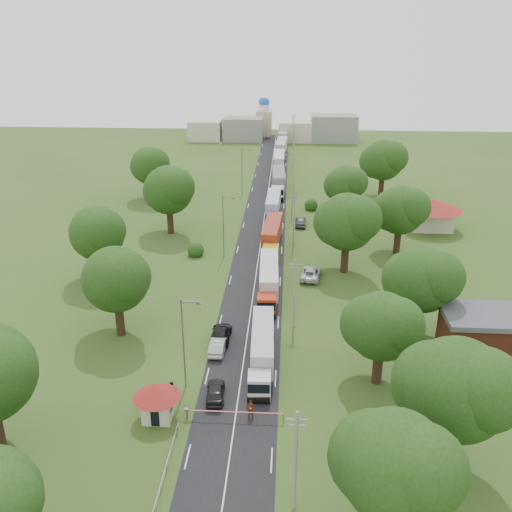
# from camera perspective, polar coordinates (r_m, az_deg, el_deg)

# --- Properties ---
(ground) EXTENTS (260.00, 260.00, 0.00)m
(ground) POSITION_cam_1_polar(r_m,az_deg,el_deg) (76.47, -0.36, -4.40)
(ground) COLOR #334F1A
(ground) RESTS_ON ground
(road) EXTENTS (8.00, 200.00, 0.04)m
(road) POSITION_cam_1_polar(r_m,az_deg,el_deg) (94.71, 0.43, 1.06)
(road) COLOR black
(road) RESTS_ON ground
(boom_barrier) EXTENTS (9.22, 0.35, 1.18)m
(boom_barrier) POSITION_cam_1_polar(r_m,az_deg,el_deg) (54.96, -3.60, -15.33)
(boom_barrier) COLOR slate
(boom_barrier) RESTS_ON ground
(guard_booth) EXTENTS (4.40, 4.40, 3.45)m
(guard_booth) POSITION_cam_1_polar(r_m,az_deg,el_deg) (55.14, -9.85, -13.88)
(guard_booth) COLOR beige
(guard_booth) RESTS_ON ground
(guard_rail) EXTENTS (0.10, 17.00, 1.70)m
(guard_rail) POSITION_cam_1_polar(r_m,az_deg,el_deg) (48.75, -9.70, -23.04)
(guard_rail) COLOR slate
(guard_rail) RESTS_ON ground
(info_sign) EXTENTS (0.12, 3.10, 4.10)m
(info_sign) POSITION_cam_1_polar(r_m,az_deg,el_deg) (107.79, 3.63, 5.39)
(info_sign) COLOR slate
(info_sign) RESTS_ON ground
(pole_0) EXTENTS (1.60, 0.24, 9.00)m
(pole_0) POSITION_cam_1_polar(r_m,az_deg,el_deg) (44.55, 3.99, -19.66)
(pole_0) COLOR gray
(pole_0) RESTS_ON ground
(pole_1) EXTENTS (1.60, 0.24, 9.00)m
(pole_1) POSITION_cam_1_polar(r_m,az_deg,el_deg) (67.98, 3.88, -3.65)
(pole_1) COLOR gray
(pole_1) RESTS_ON ground
(pole_2) EXTENTS (1.60, 0.24, 9.00)m
(pole_2) POSITION_cam_1_polar(r_m,az_deg,el_deg) (93.95, 3.83, 3.87)
(pole_2) COLOR gray
(pole_2) RESTS_ON ground
(pole_3) EXTENTS (1.60, 0.24, 9.00)m
(pole_3) POSITION_cam_1_polar(r_m,az_deg,el_deg) (120.83, 3.80, 8.09)
(pole_3) COLOR gray
(pole_3) RESTS_ON ground
(pole_4) EXTENTS (1.60, 0.24, 9.00)m
(pole_4) POSITION_cam_1_polar(r_m,az_deg,el_deg) (148.12, 3.78, 10.76)
(pole_4) COLOR gray
(pole_4) RESTS_ON ground
(pole_5) EXTENTS (1.60, 0.24, 9.00)m
(pole_5) POSITION_cam_1_polar(r_m,az_deg,el_deg) (175.64, 3.77, 12.60)
(pole_5) COLOR gray
(pole_5) RESTS_ON ground
(lamp_0) EXTENTS (2.03, 0.22, 10.00)m
(lamp_0) POSITION_cam_1_polar(r_m,az_deg,el_deg) (57.00, -7.14, -8.30)
(lamp_0) COLOR slate
(lamp_0) RESTS_ON ground
(lamp_1) EXTENTS (2.03, 0.22, 10.00)m
(lamp_1) POSITION_cam_1_polar(r_m,az_deg,el_deg) (88.54, -3.19, 3.30)
(lamp_1) COLOR slate
(lamp_1) RESTS_ON ground
(lamp_2) EXTENTS (2.03, 0.22, 10.00)m
(lamp_2) POSITION_cam_1_polar(r_m,az_deg,el_deg) (121.99, -1.35, 8.69)
(lamp_2) COLOR slate
(lamp_2) RESTS_ON ground
(tree_0) EXTENTS (8.80, 8.80, 11.07)m
(tree_0) POSITION_cam_1_polar(r_m,az_deg,el_deg) (41.40, 13.69, -19.58)
(tree_0) COLOR #382616
(tree_0) RESTS_ON ground
(tree_1) EXTENTS (9.60, 9.60, 12.05)m
(tree_1) POSITION_cam_1_polar(r_m,az_deg,el_deg) (48.52, 19.34, -12.35)
(tree_1) COLOR #382616
(tree_1) RESTS_ON ground
(tree_2) EXTENTS (8.00, 8.00, 10.10)m
(tree_2) POSITION_cam_1_polar(r_m,az_deg,el_deg) (58.23, 12.40, -6.79)
(tree_2) COLOR #382616
(tree_2) RESTS_ON ground
(tree_3) EXTENTS (8.80, 8.80, 11.07)m
(tree_3) POSITION_cam_1_polar(r_m,az_deg,el_deg) (67.91, 16.26, -2.22)
(tree_3) COLOR #382616
(tree_3) RESTS_ON ground
(tree_4) EXTENTS (9.60, 9.60, 12.05)m
(tree_4) POSITION_cam_1_polar(r_m,az_deg,el_deg) (83.10, 9.08, 3.43)
(tree_4) COLOR #382616
(tree_4) RESTS_ON ground
(tree_5) EXTENTS (8.80, 8.80, 11.07)m
(tree_5) POSITION_cam_1_polar(r_m,az_deg,el_deg) (92.12, 14.21, 4.50)
(tree_5) COLOR #382616
(tree_5) RESTS_ON ground
(tree_6) EXTENTS (8.00, 8.00, 10.10)m
(tree_6) POSITION_cam_1_polar(r_m,az_deg,el_deg) (107.44, 8.94, 7.10)
(tree_6) COLOR #382616
(tree_6) RESTS_ON ground
(tree_7) EXTENTS (9.60, 9.60, 12.05)m
(tree_7) POSITION_cam_1_polar(r_m,az_deg,el_deg) (122.77, 12.61, 9.35)
(tree_7) COLOR #382616
(tree_7) RESTS_ON ground
(tree_10) EXTENTS (8.80, 8.80, 11.07)m
(tree_10) POSITION_cam_1_polar(r_m,az_deg,el_deg) (67.22, -13.83, -2.21)
(tree_10) COLOR #382616
(tree_10) RESTS_ON ground
(tree_11) EXTENTS (8.80, 8.80, 11.07)m
(tree_11) POSITION_cam_1_polar(r_m,az_deg,el_deg) (82.55, -15.58, 2.28)
(tree_11) COLOR #382616
(tree_11) RESTS_ON ground
(tree_12) EXTENTS (9.60, 9.60, 12.05)m
(tree_12) POSITION_cam_1_polar(r_m,az_deg,el_deg) (99.14, -8.74, 6.57)
(tree_12) COLOR #382616
(tree_12) RESTS_ON ground
(tree_13) EXTENTS (8.80, 8.80, 11.07)m
(tree_13) POSITION_cam_1_polar(r_m,az_deg,el_deg) (119.93, -10.58, 8.90)
(tree_13) COLOR #382616
(tree_13) RESTS_ON ground
(house_brick) EXTENTS (8.60, 6.60, 5.20)m
(house_brick) POSITION_cam_1_polar(r_m,az_deg,el_deg) (67.98, 21.54, -7.25)
(house_brick) COLOR maroon
(house_brick) RESTS_ON ground
(house_cream) EXTENTS (10.08, 10.08, 5.80)m
(house_cream) POSITION_cam_1_polar(r_m,az_deg,el_deg) (105.93, 17.21, 4.46)
(house_cream) COLOR beige
(house_cream) RESTS_ON ground
(distant_town) EXTENTS (52.00, 8.00, 8.00)m
(distant_town) POSITION_cam_1_polar(r_m,az_deg,el_deg) (180.81, 2.19, 12.53)
(distant_town) COLOR gray
(distant_town) RESTS_ON ground
(church) EXTENTS (5.00, 5.00, 12.30)m
(church) POSITION_cam_1_polar(r_m,az_deg,el_deg) (188.54, 0.80, 13.54)
(church) COLOR beige
(church) RESTS_ON ground
(truck_0) EXTENTS (2.70, 13.64, 3.77)m
(truck_0) POSITION_cam_1_polar(r_m,az_deg,el_deg) (61.91, 0.63, -9.24)
(truck_0) COLOR silver
(truck_0) RESTS_ON ground
(truck_1) EXTENTS (2.84, 14.36, 3.97)m
(truck_1) POSITION_cam_1_polar(r_m,az_deg,el_deg) (77.12, 1.28, -2.42)
(truck_1) COLOR #B32C14
(truck_1) RESTS_ON ground
(truck_2) EXTENTS (3.21, 14.67, 4.05)m
(truck_2) POSITION_cam_1_polar(r_m,az_deg,el_deg) (92.93, 1.61, 2.04)
(truck_2) COLOR gold
(truck_2) RESTS_ON ground
(truck_3) EXTENTS (2.67, 13.89, 3.84)m
(truck_3) POSITION_cam_1_polar(r_m,az_deg,el_deg) (108.40, 1.72, 4.99)
(truck_3) COLOR #1D2EAF
(truck_3) RESTS_ON ground
(truck_4) EXTENTS (3.21, 15.50, 4.29)m
(truck_4) POSITION_cam_1_polar(r_m,az_deg,el_deg) (125.00, 2.26, 7.47)
(truck_4) COLOR silver
(truck_4) RESTS_ON ground
(truck_5) EXTENTS (2.69, 14.89, 4.13)m
(truck_5) POSITION_cam_1_polar(r_m,az_deg,el_deg) (142.95, 2.31, 9.34)
(truck_5) COLOR maroon
(truck_5) RESTS_ON ground
(truck_6) EXTENTS (3.25, 15.34, 4.24)m
(truck_6) POSITION_cam_1_polar(r_m,az_deg,el_deg) (159.08, 2.53, 10.71)
(truck_6) COLOR #296E3B
(truck_6) RESTS_ON ground
(truck_7) EXTENTS (2.70, 14.45, 4.00)m
(truck_7) POSITION_cam_1_polar(r_m,az_deg,el_deg) (175.83, 2.70, 11.79)
(truck_7) COLOR silver
(truck_7) RESTS_ON ground
(car_lane_front) EXTENTS (2.08, 4.52, 1.50)m
(car_lane_front) POSITION_cam_1_polar(r_m,az_deg,el_deg) (57.77, -4.08, -13.39)
(car_lane_front) COLOR black
(car_lane_front) RESTS_ON ground
(car_lane_mid) EXTENTS (1.88, 4.82, 1.56)m
(car_lane_mid) POSITION_cam_1_polar(r_m,az_deg,el_deg) (65.03, -3.79, -8.87)
(car_lane_mid) COLOR #A9ADB1
(car_lane_mid) RESTS_ON ground
(car_lane_rear) EXTENTS (2.29, 5.47, 1.58)m
(car_lane_rear) POSITION_cam_1_polar(r_m,az_deg,el_deg) (67.11, -3.54, -7.78)
(car_lane_rear) COLOR black
(car_lane_rear) RESTS_ON ground
(car_verge_near) EXTENTS (3.43, 6.03, 1.59)m
(car_verge_near) POSITION_cam_1_polar(r_m,az_deg,el_deg) (82.82, 5.51, -1.70)
(car_verge_near) COLOR silver
(car_verge_near) RESTS_ON ground
(car_verge_far) EXTENTS (2.08, 4.95, 1.67)m
(car_verge_far) POSITION_cam_1_polar(r_m,az_deg,el_deg) (104.13, 4.49, 3.49)
(car_verge_far) COLOR #5C5E64
(car_verge_far) RESTS_ON ground
(pedestrian_near) EXTENTS (0.72, 0.50, 1.90)m
(pedestrian_near) POSITION_cam_1_polar(r_m,az_deg,el_deg) (55.09, -0.53, -15.10)
(pedestrian_near) COLOR gray
(pedestrian_near) RESTS_ON ground
(pedestrian_booth) EXTENTS (1.04, 1.12, 1.83)m
(pedestrian_booth) POSITION_cam_1_polar(r_m,az_deg,el_deg) (58.09, -8.42, -13.18)
(pedestrian_booth) COLOR gray
(pedestrian_booth) RESTS_ON ground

